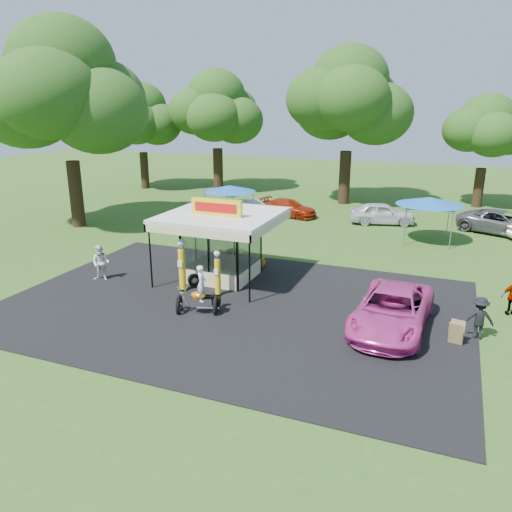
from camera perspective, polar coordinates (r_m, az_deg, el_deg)
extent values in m
plane|color=#2F591B|center=(20.61, -4.79, -7.61)|extent=(120.00, 120.00, 0.00)
cube|color=black|center=(22.25, -2.49, -5.57)|extent=(20.00, 14.00, 0.04)
cube|color=white|center=(25.57, -3.83, -2.47)|extent=(3.00, 3.00, 0.06)
cube|color=white|center=(24.67, -3.98, 4.68)|extent=(5.40, 5.40, 0.18)
cube|color=yellow|center=(24.13, -4.52, 5.57)|extent=(2.60, 0.25, 0.80)
cube|color=red|center=(24.01, -4.65, 5.51)|extent=(2.21, 0.02, 0.45)
cylinder|color=black|center=(24.20, -11.97, -0.06)|extent=(0.08, 0.08, 3.20)
cylinder|color=black|center=(21.87, -0.75, -1.53)|extent=(0.08, 0.08, 3.20)
cylinder|color=black|center=(24.10, -8.32, -3.82)|extent=(0.48, 0.48, 0.11)
cylinder|color=yellow|center=(23.75, -8.43, -1.50)|extent=(0.33, 0.33, 1.95)
cylinder|color=silver|center=(23.43, -8.55, 1.01)|extent=(0.22, 0.22, 0.22)
sphere|color=white|center=(23.37, -8.57, 1.52)|extent=(0.35, 0.35, 0.35)
cube|color=white|center=(23.49, -8.70, -0.89)|extent=(0.24, 0.02, 0.33)
cylinder|color=black|center=(23.35, -4.35, -4.40)|extent=(0.41, 0.41, 0.09)
cylinder|color=yellow|center=(23.04, -4.40, -2.36)|extent=(0.28, 0.28, 1.67)
cylinder|color=silver|center=(22.75, -4.45, -0.15)|extent=(0.19, 0.19, 0.19)
sphere|color=white|center=(22.69, -4.46, 0.30)|extent=(0.30, 0.30, 0.30)
cube|color=white|center=(22.81, -4.60, -1.83)|extent=(0.20, 0.02, 0.28)
torus|color=black|center=(21.56, -8.78, -5.57)|extent=(0.45, 0.88, 0.88)
torus|color=black|center=(21.32, -4.62, -5.68)|extent=(0.45, 0.88, 0.88)
cube|color=silver|center=(21.36, -6.59, -5.22)|extent=(0.64, 0.47, 0.31)
ellipsoid|color=orange|center=(21.25, -6.62, -4.49)|extent=(0.67, 0.38, 0.31)
cube|color=black|center=(21.22, -5.63, -4.67)|extent=(0.63, 0.45, 0.10)
cube|color=black|center=(21.23, -4.55, -5.14)|extent=(0.46, 0.46, 0.29)
cylinder|color=silver|center=(21.39, -8.41, -4.65)|extent=(0.46, 0.21, 0.93)
cylinder|color=silver|center=(21.23, -8.04, -3.75)|extent=(0.26, 0.61, 0.05)
sphere|color=silver|center=(21.34, -8.49, -4.26)|extent=(0.17, 0.17, 0.17)
imported|color=white|center=(21.03, -6.24, -3.12)|extent=(0.55, 0.67, 1.57)
torus|color=black|center=(24.32, -7.01, -2.87)|extent=(0.71, 0.44, 0.68)
torus|color=black|center=(24.49, -7.10, -2.74)|extent=(0.72, 0.51, 0.68)
cube|color=#593819|center=(19.96, 21.91, -8.29)|extent=(0.54, 0.32, 0.91)
cube|color=#593819|center=(20.16, 21.92, -8.04)|extent=(0.54, 0.32, 0.91)
imported|color=yellow|center=(27.32, -1.86, -0.14)|extent=(2.82, 1.13, 0.96)
imported|color=#D83A9B|center=(20.39, 15.26, -6.00)|extent=(2.98, 5.93, 1.61)
imported|color=white|center=(26.13, -17.31, -0.76)|extent=(1.04, 0.90, 1.83)
imported|color=black|center=(20.71, 24.16, -6.49)|extent=(1.17, 0.79, 1.68)
imported|color=white|center=(38.78, -0.54, 5.42)|extent=(4.44, 2.99, 1.38)
imported|color=#A0250C|center=(39.30, 3.73, 5.51)|extent=(4.89, 2.77, 1.34)
imported|color=silver|center=(37.83, 14.22, 4.75)|extent=(4.99, 2.96, 1.59)
imported|color=#525355|center=(37.77, 26.30, 3.46)|extent=(6.26, 4.64, 1.58)
cylinder|color=gray|center=(39.04, -3.93, 6.06)|extent=(0.05, 0.05, 2.17)
cylinder|color=gray|center=(38.04, -0.49, 5.80)|extent=(0.05, 0.05, 2.17)
cylinder|color=gray|center=(36.84, -5.63, 5.34)|extent=(0.05, 0.05, 2.17)
cylinder|color=gray|center=(35.77, -2.03, 5.05)|extent=(0.05, 0.05, 2.17)
cube|color=#1B5AB1|center=(37.19, -3.05, 7.30)|extent=(2.72, 2.72, 0.11)
cone|color=#1B5AB1|center=(37.14, -3.05, 7.72)|extent=(3.91, 3.91, 0.45)
cylinder|color=gray|center=(35.08, 16.93, 4.17)|extent=(0.06, 0.06, 2.30)
cylinder|color=gray|center=(34.98, 21.30, 3.70)|extent=(0.06, 0.06, 2.30)
cylinder|color=gray|center=(32.48, 16.47, 3.20)|extent=(0.06, 0.06, 2.30)
cylinder|color=gray|center=(32.36, 21.18, 2.69)|extent=(0.06, 0.06, 2.30)
cube|color=#1B5AB1|center=(33.45, 19.17, 5.47)|extent=(2.88, 2.88, 0.12)
cone|color=#1B5AB1|center=(33.39, 19.22, 5.97)|extent=(4.15, 4.15, 0.48)
cylinder|color=black|center=(53.41, -12.62, 9.53)|extent=(0.83, 0.83, 3.67)
ellipsoid|color=#204413|center=(53.01, -12.96, 14.59)|extent=(8.67, 8.67, 7.43)
cylinder|color=black|center=(51.40, -4.35, 9.86)|extent=(0.98, 0.98, 4.14)
ellipsoid|color=#204413|center=(51.00, -4.49, 15.74)|extent=(9.60, 9.60, 8.23)
cylinder|color=black|center=(44.74, 10.09, 8.82)|extent=(0.98, 0.98, 4.56)
ellipsoid|color=#204413|center=(44.29, 10.51, 16.42)|extent=(10.95, 10.95, 9.38)
cylinder|color=black|center=(46.73, 24.10, 7.15)|extent=(0.82, 0.82, 3.28)
ellipsoid|color=#204413|center=(46.29, 24.74, 12.24)|extent=(7.64, 7.64, 6.55)
cylinder|color=black|center=(37.99, -19.87, 6.68)|extent=(0.93, 0.93, 4.67)
ellipsoid|color=#204413|center=(37.47, -20.89, 16.22)|extent=(11.98, 11.98, 10.27)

